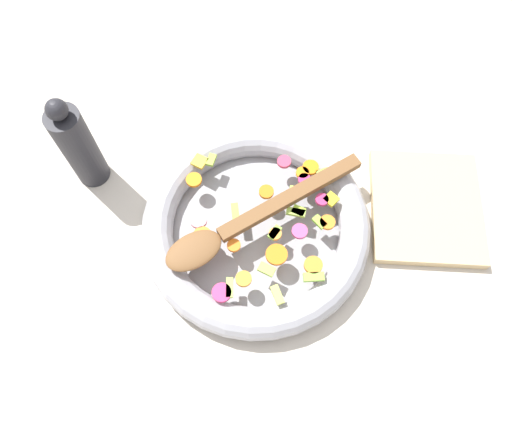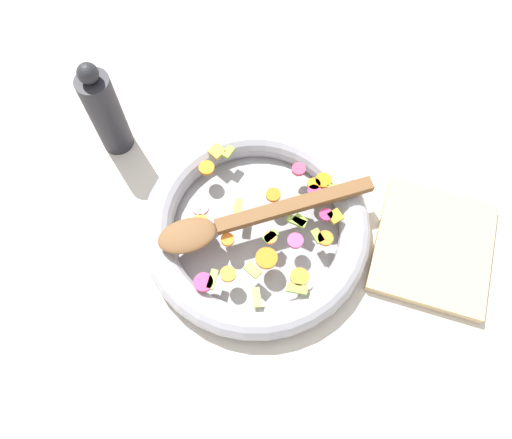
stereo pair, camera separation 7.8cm
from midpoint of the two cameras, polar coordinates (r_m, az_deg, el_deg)
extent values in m
plane|color=beige|center=(0.82, 2.69, -1.73)|extent=(4.00, 4.00, 0.00)
cylinder|color=gray|center=(0.82, 2.70, -1.57)|extent=(0.32, 0.32, 0.01)
torus|color=#9E9EA5|center=(0.80, 2.76, -1.04)|extent=(0.37, 0.37, 0.05)
cylinder|color=orange|center=(0.75, 7.99, -6.87)|extent=(0.04, 0.04, 0.01)
cylinder|color=orange|center=(0.76, -0.37, -2.65)|extent=(0.03, 0.03, 0.01)
cylinder|color=orange|center=(0.76, 4.57, -2.43)|extent=(0.03, 0.03, 0.01)
cylinder|color=orange|center=(0.77, -3.56, -0.73)|extent=(0.03, 0.03, 0.01)
cylinder|color=orange|center=(0.81, -2.96, 5.62)|extent=(0.03, 0.03, 0.01)
cylinder|color=orange|center=(0.77, 10.81, -2.30)|extent=(0.03, 0.03, 0.01)
cylinder|color=orange|center=(0.81, 10.42, 4.11)|extent=(0.03, 0.03, 0.01)
cylinder|color=orange|center=(0.74, -0.22, -6.60)|extent=(0.03, 0.03, 0.01)
cylinder|color=orange|center=(0.75, 4.16, -4.77)|extent=(0.05, 0.05, 0.01)
cylinder|color=orange|center=(0.79, 4.77, 2.52)|extent=(0.03, 0.03, 0.01)
cylinder|color=orange|center=(0.81, 9.35, 3.69)|extent=(0.03, 0.03, 0.01)
cube|color=#A0CB4E|center=(0.74, -2.02, -7.20)|extent=(0.03, 0.01, 0.01)
cube|color=#88B941|center=(0.74, 7.72, -8.19)|extent=(0.02, 0.03, 0.01)
cube|color=#92CF3C|center=(0.77, 9.85, -2.40)|extent=(0.03, 0.02, 0.01)
cube|color=#98BD3D|center=(0.83, -0.50, 7.42)|extent=(0.02, 0.02, 0.01)
cube|color=#86B23D|center=(0.81, 11.64, 3.21)|extent=(0.02, 0.02, 0.01)
cube|color=#ABDB4A|center=(0.79, 7.90, 1.73)|extent=(0.02, 0.01, 0.01)
cube|color=#81B63E|center=(0.76, 4.57, -2.26)|extent=(0.03, 0.02, 0.01)
cube|color=#91C840|center=(0.78, 0.73, 1.09)|extent=(0.03, 0.02, 0.01)
cube|color=#9AC048|center=(0.78, 7.52, -0.53)|extent=(0.02, 0.03, 0.01)
cube|color=#ADD24B|center=(0.74, 2.62, -6.15)|extent=(0.02, 0.03, 0.01)
cube|color=#96C331|center=(0.78, 7.84, -0.45)|extent=(0.02, 0.02, 0.01)
cube|color=#BBC954|center=(0.73, 3.12, -9.25)|extent=(0.03, 0.02, 0.01)
cylinder|color=#C64161|center=(0.76, -2.87, -1.86)|extent=(0.04, 0.04, 0.01)
cylinder|color=#C62F65|center=(0.79, 10.80, 0.22)|extent=(0.02, 0.02, 0.01)
cylinder|color=#D53A5A|center=(0.82, 7.61, 5.43)|extent=(0.03, 0.03, 0.01)
cylinder|color=#DA2F6E|center=(0.80, 9.39, 2.94)|extent=(0.03, 0.03, 0.01)
cylinder|color=#DC4680|center=(0.76, 7.41, -2.75)|extent=(0.03, 0.03, 0.01)
cylinder|color=#DA7982|center=(0.78, -3.58, 1.02)|extent=(0.03, 0.03, 0.01)
cylinder|color=#DD3067|center=(0.74, -3.03, -7.52)|extent=(0.04, 0.04, 0.01)
cube|color=gold|center=(0.83, -1.84, 7.51)|extent=(0.03, 0.03, 0.01)
cube|color=yellow|center=(0.79, 11.82, 0.04)|extent=(0.03, 0.03, 0.01)
cube|color=brown|center=(0.78, 7.34, 1.35)|extent=(0.16, 0.22, 0.01)
ellipsoid|color=brown|center=(0.75, -4.98, -2.17)|extent=(0.10, 0.11, 0.01)
cylinder|color=#232328|center=(0.86, -14.26, 11.33)|extent=(0.05, 0.05, 0.17)
sphere|color=#232328|center=(0.78, -15.95, 15.51)|extent=(0.03, 0.03, 0.03)
cube|color=tan|center=(0.86, 22.02, -3.16)|extent=(0.20, 0.18, 0.02)
camera|label=1|loc=(0.04, -87.12, 6.39)|focal=35.00mm
camera|label=2|loc=(0.04, 92.88, -6.39)|focal=35.00mm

